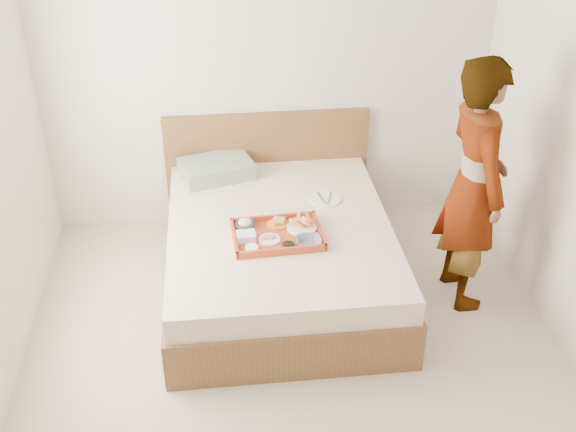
{
  "coord_description": "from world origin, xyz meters",
  "views": [
    {
      "loc": [
        -0.43,
        -3.12,
        3.15
      ],
      "look_at": [
        0.03,
        0.9,
        0.65
      ],
      "focal_mm": 43.61,
      "sensor_mm": 36.0,
      "label": 1
    }
  ],
  "objects_px": {
    "tray": "(277,234)",
    "bed": "(280,255)",
    "person": "(474,185)",
    "dinner_plate": "(325,199)"
  },
  "relations": [
    {
      "from": "bed",
      "to": "dinner_plate",
      "type": "bearing_deg",
      "value": 37.75
    },
    {
      "from": "dinner_plate",
      "to": "person",
      "type": "xyz_separation_m",
      "value": [
        0.9,
        -0.53,
        0.35
      ]
    },
    {
      "from": "tray",
      "to": "dinner_plate",
      "type": "relative_size",
      "value": 2.6
    },
    {
      "from": "bed",
      "to": "person",
      "type": "relative_size",
      "value": 1.12
    },
    {
      "from": "tray",
      "to": "person",
      "type": "relative_size",
      "value": 0.34
    },
    {
      "from": "tray",
      "to": "dinner_plate",
      "type": "distance_m",
      "value": 0.62
    },
    {
      "from": "dinner_plate",
      "to": "person",
      "type": "distance_m",
      "value": 1.1
    },
    {
      "from": "bed",
      "to": "dinner_plate",
      "type": "xyz_separation_m",
      "value": [
        0.37,
        0.29,
        0.27
      ]
    },
    {
      "from": "tray",
      "to": "person",
      "type": "xyz_separation_m",
      "value": [
        1.31,
        -0.06,
        0.33
      ]
    },
    {
      "from": "tray",
      "to": "bed",
      "type": "bearing_deg",
      "value": 76.82
    }
  ]
}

